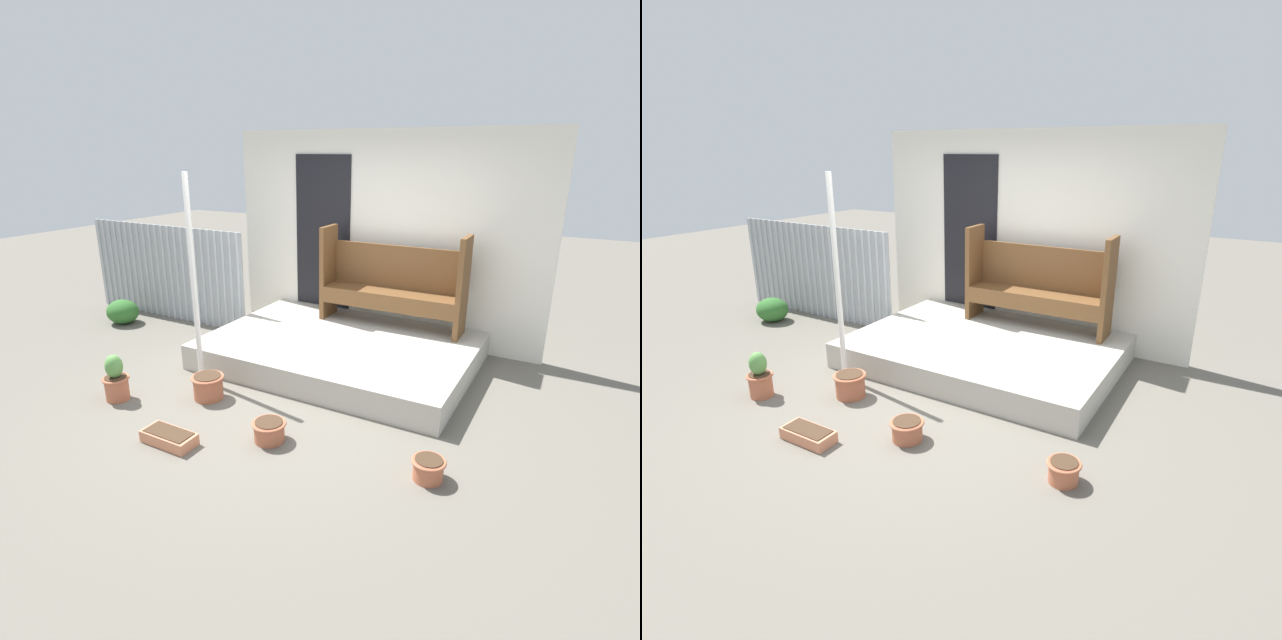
# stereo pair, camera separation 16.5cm
# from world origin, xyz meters

# --- Properties ---
(ground_plane) EXTENTS (24.00, 24.00, 0.00)m
(ground_plane) POSITION_xyz_m (0.00, 0.00, 0.00)
(ground_plane) COLOR #666056
(porch_slab) EXTENTS (2.94, 2.10, 0.29)m
(porch_slab) POSITION_xyz_m (0.09, 1.05, 0.15)
(porch_slab) COLOR #B7B2A5
(porch_slab) RESTS_ON ground_plane
(house_wall) EXTENTS (4.14, 0.08, 2.60)m
(house_wall) POSITION_xyz_m (0.05, 2.13, 1.30)
(house_wall) COLOR white
(house_wall) RESTS_ON ground_plane
(fence_corrugated) EXTENTS (2.78, 0.05, 1.35)m
(fence_corrugated) POSITION_xyz_m (-2.89, 1.31, 0.68)
(fence_corrugated) COLOR #9EA3A8
(fence_corrugated) RESTS_ON ground_plane
(support_post) EXTENTS (0.06, 0.06, 2.16)m
(support_post) POSITION_xyz_m (-1.01, -0.11, 1.08)
(support_post) COLOR white
(support_post) RESTS_ON ground_plane
(bench) EXTENTS (1.77, 0.42, 1.17)m
(bench) POSITION_xyz_m (0.40, 1.79, 0.86)
(bench) COLOR brown
(bench) RESTS_ON porch_slab
(flower_pot_left) EXTENTS (0.26, 0.26, 0.47)m
(flower_pot_left) POSITION_xyz_m (-1.44, -0.85, 0.21)
(flower_pot_left) COLOR #B26042
(flower_pot_left) RESTS_ON ground_plane
(flower_pot_middle) EXTENTS (0.33, 0.33, 0.25)m
(flower_pot_middle) POSITION_xyz_m (-0.67, -0.39, 0.13)
(flower_pot_middle) COLOR #B26042
(flower_pot_middle) RESTS_ON ground_plane
(flower_pot_right) EXTENTS (0.30, 0.30, 0.18)m
(flower_pot_right) POSITION_xyz_m (0.30, -0.73, 0.10)
(flower_pot_right) COLOR #B26042
(flower_pot_right) RESTS_ON ground_plane
(flower_pot_far_right) EXTENTS (0.26, 0.26, 0.18)m
(flower_pot_far_right) POSITION_xyz_m (1.65, -0.59, 0.10)
(flower_pot_far_right) COLOR #B26042
(flower_pot_far_right) RESTS_ON ground_plane
(planter_box_rect) EXTENTS (0.48, 0.22, 0.11)m
(planter_box_rect) POSITION_xyz_m (-0.42, -1.18, 0.05)
(planter_box_rect) COLOR tan
(planter_box_rect) RESTS_ON ground_plane
(shrub_by_fence) EXTENTS (0.47, 0.42, 0.34)m
(shrub_by_fence) POSITION_xyz_m (-3.25, 0.78, 0.17)
(shrub_by_fence) COLOR #2D6628
(shrub_by_fence) RESTS_ON ground_plane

